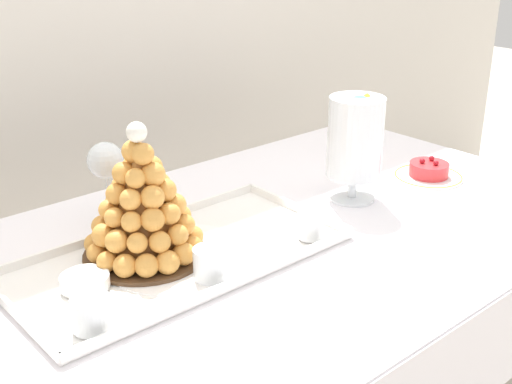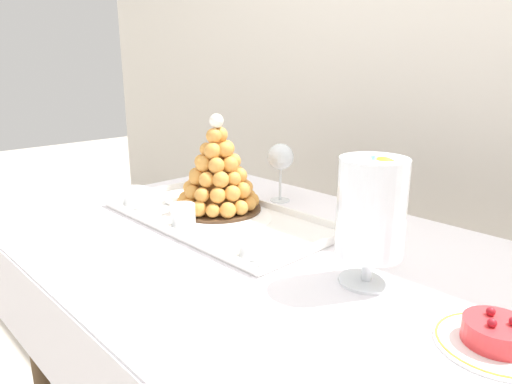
{
  "view_description": "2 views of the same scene",
  "coord_description": "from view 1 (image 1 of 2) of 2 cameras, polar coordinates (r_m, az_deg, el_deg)",
  "views": [
    {
      "loc": [
        -0.9,
        -0.93,
        1.35
      ],
      "look_at": [
        -0.06,
        0.03,
        0.82
      ],
      "focal_mm": 46.81,
      "sensor_mm": 36.0,
      "label": 1
    },
    {
      "loc": [
        0.66,
        -0.7,
        1.14
      ],
      "look_at": [
        -0.03,
        -0.04,
        0.87
      ],
      "focal_mm": 32.21,
      "sensor_mm": 36.0,
      "label": 2
    }
  ],
  "objects": [
    {
      "name": "croquembouche",
      "position": [
        1.28,
        -9.68,
        -1.34
      ],
      "size": [
        0.24,
        0.24,
        0.27
      ],
      "color": "#4C331E",
      "rests_on": "serving_tray"
    },
    {
      "name": "buffet_table",
      "position": [
        1.48,
        2.56,
        -5.89
      ],
      "size": [
        1.45,
        0.91,
        0.73
      ],
      "color": "brown",
      "rests_on": "ground_plane"
    },
    {
      "name": "dessert_cup_mid_left",
      "position": [
        1.22,
        -3.95,
        -6.2
      ],
      "size": [
        0.06,
        0.06,
        0.06
      ],
      "color": "silver",
      "rests_on": "serving_tray"
    },
    {
      "name": "dessert_cup_centre",
      "position": [
        1.37,
        4.66,
        -2.91
      ],
      "size": [
        0.05,
        0.05,
        0.06
      ],
      "color": "silver",
      "rests_on": "serving_tray"
    },
    {
      "name": "serving_tray",
      "position": [
        1.32,
        -6.65,
        -5.55
      ],
      "size": [
        0.66,
        0.33,
        0.02
      ],
      "color": "white",
      "rests_on": "buffet_table"
    },
    {
      "name": "fruit_tart_plate",
      "position": [
        1.76,
        14.54,
        1.63
      ],
      "size": [
        0.18,
        0.18,
        0.05
      ],
      "color": "white",
      "rests_on": "buffet_table"
    },
    {
      "name": "creme_brulee_ramekin",
      "position": [
        1.24,
        -14.41,
        -7.35
      ],
      "size": [
        0.09,
        0.09,
        0.02
      ],
      "color": "white",
      "rests_on": "serving_tray"
    },
    {
      "name": "macaron_goblet",
      "position": [
        1.55,
        8.49,
        4.54
      ],
      "size": [
        0.13,
        0.13,
        0.26
      ],
      "color": "white",
      "rests_on": "buffet_table"
    },
    {
      "name": "wine_glass",
      "position": [
        1.46,
        -12.73,
        2.48
      ],
      "size": [
        0.08,
        0.08,
        0.18
      ],
      "color": "silver",
      "rests_on": "buffet_table"
    },
    {
      "name": "dessert_cup_left",
      "position": [
        1.11,
        -13.88,
        -10.12
      ],
      "size": [
        0.06,
        0.06,
        0.06
      ],
      "color": "silver",
      "rests_on": "serving_tray"
    }
  ]
}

